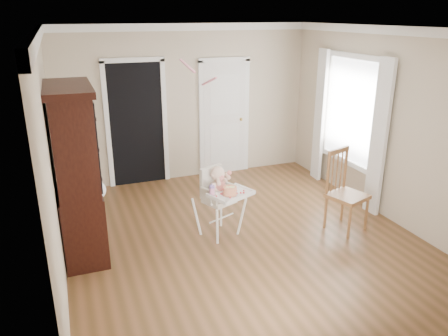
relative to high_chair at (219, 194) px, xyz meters
name	(u,v)px	position (x,y,z in m)	size (l,w,h in m)	color
floor	(241,236)	(0.25, -0.15, -0.60)	(5.00, 5.00, 0.00)	brown
ceiling	(244,28)	(0.25, -0.15, 2.10)	(5.00, 5.00, 0.00)	white
wall_back	(187,104)	(0.25, 2.35, 0.75)	(4.50, 4.50, 0.00)	#C5B399
wall_left	(51,161)	(-2.00, -0.15, 0.75)	(5.00, 5.00, 0.00)	#C5B399
wall_right	(387,125)	(2.50, -0.15, 0.75)	(5.00, 5.00, 0.00)	#C5B399
crown_molding	(244,33)	(0.25, -0.15, 2.04)	(4.50, 5.00, 0.12)	white
doorway	(137,122)	(-0.65, 2.33, 0.51)	(1.06, 0.05, 2.22)	black
closet_door	(224,119)	(0.95, 2.33, 0.43)	(0.96, 0.09, 2.13)	white
window_right	(349,118)	(2.43, 0.65, 0.69)	(0.13, 1.84, 2.30)	white
high_chair	(219,194)	(0.00, 0.00, 0.00)	(0.76, 0.84, 0.97)	white
baby	(218,183)	(-0.01, 0.02, 0.15)	(0.33, 0.25, 0.45)	beige
cake	(230,191)	(0.07, -0.22, 0.13)	(0.23, 0.23, 0.10)	silver
sippy_cup	(212,190)	(-0.16, -0.17, 0.15)	(0.07, 0.07, 0.17)	pink
china_cabinet	(77,172)	(-1.73, 0.23, 0.46)	(0.55, 1.24, 2.10)	black
dining_chair	(345,193)	(1.69, -0.43, -0.07)	(0.59, 0.59, 1.13)	brown
streamer	(187,66)	(-0.11, 0.99, 1.57)	(0.03, 0.50, 0.02)	pink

